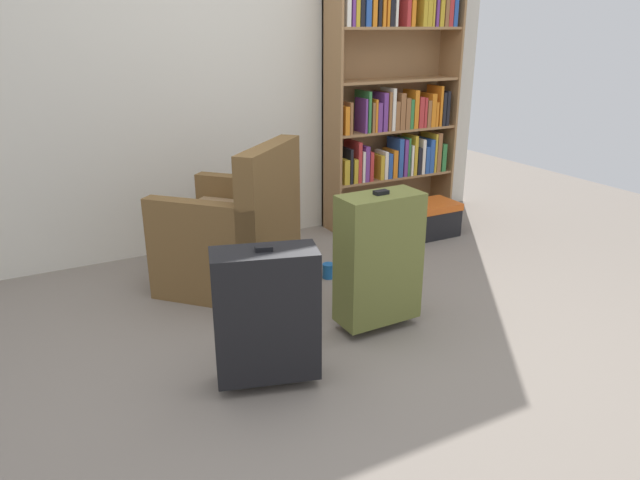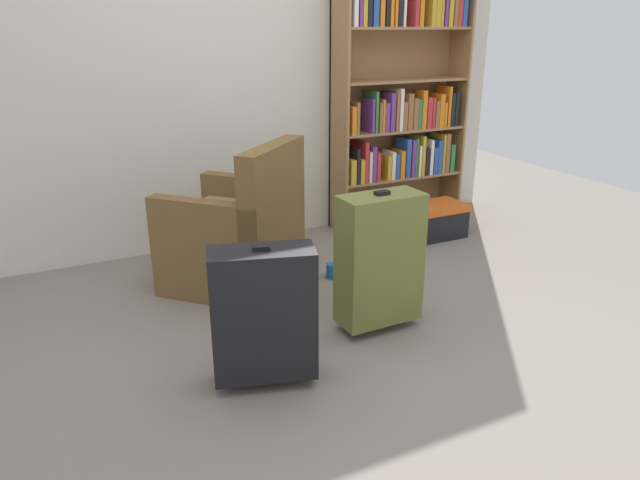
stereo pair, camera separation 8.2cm
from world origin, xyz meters
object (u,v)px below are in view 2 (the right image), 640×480
at_px(armchair, 238,236).
at_px(suitcase_olive, 380,259).
at_px(mug, 333,271).
at_px(bookshelf, 401,102).
at_px(suitcase_black, 264,314).
at_px(storage_box, 432,220).

xyz_separation_m(armchair, suitcase_olive, (0.48, -0.88, 0.08)).
bearing_deg(mug, bookshelf, 38.49).
bearing_deg(suitcase_olive, armchair, 118.41).
bearing_deg(armchair, suitcase_black, -103.16).
bearing_deg(bookshelf, storage_box, -86.21).
relative_size(suitcase_black, suitcase_olive, 0.88).
distance_m(mug, suitcase_black, 1.26).
relative_size(mug, suitcase_olive, 0.16).
distance_m(armchair, suitcase_black, 1.13).
distance_m(bookshelf, storage_box, 0.95).
distance_m(armchair, mug, 0.65).
relative_size(mug, suitcase_black, 0.18).
height_order(armchair, mug, armchair).
xyz_separation_m(storage_box, suitcase_black, (-1.87, -1.27, 0.21)).
bearing_deg(mug, storage_box, 18.87).
height_order(armchair, suitcase_olive, armchair).
bearing_deg(armchair, mug, -18.28).
bearing_deg(armchair, storage_box, 6.00).
distance_m(bookshelf, suitcase_olive, 1.95).
xyz_separation_m(bookshelf, armchair, (-1.58, -0.62, -0.66)).
bearing_deg(suitcase_olive, mug, 82.54).
relative_size(mug, storage_box, 0.24).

